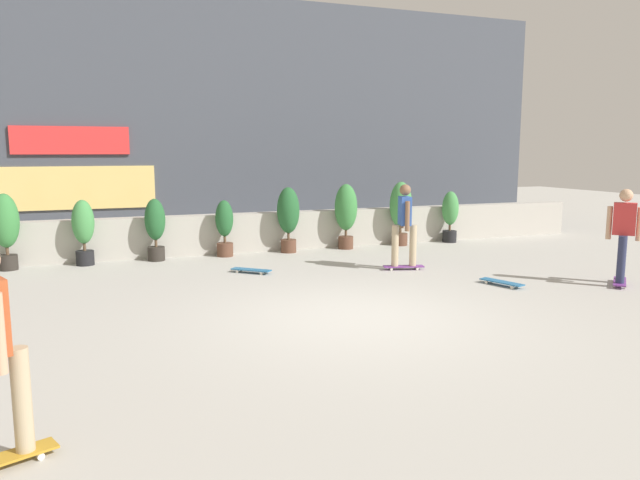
# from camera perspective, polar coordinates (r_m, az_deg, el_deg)

# --- Properties ---
(ground_plane) EXTENTS (48.00, 48.00, 0.00)m
(ground_plane) POSITION_cam_1_polar(r_m,az_deg,el_deg) (8.61, 3.57, -7.34)
(ground_plane) COLOR #B2AFA8
(planter_wall) EXTENTS (18.00, 0.40, 0.90)m
(planter_wall) POSITION_cam_1_polar(r_m,az_deg,el_deg) (14.09, -6.51, 0.74)
(planter_wall) COLOR #B2ADA3
(planter_wall) RESTS_ON ground
(building_backdrop) EXTENTS (20.00, 2.08, 6.50)m
(building_backdrop) POSITION_cam_1_polar(r_m,az_deg,el_deg) (17.89, -9.92, 11.31)
(building_backdrop) COLOR #424751
(building_backdrop) RESTS_ON ground
(potted_plant_0) EXTENTS (0.52, 0.52, 1.52)m
(potted_plant_0) POSITION_cam_1_polar(r_m,az_deg,el_deg) (13.27, -27.82, 1.22)
(potted_plant_0) COLOR #2D2823
(potted_plant_0) RESTS_ON ground
(potted_plant_1) EXTENTS (0.44, 0.44, 1.35)m
(potted_plant_1) POSITION_cam_1_polar(r_m,az_deg,el_deg) (13.18, -21.64, 1.04)
(potted_plant_1) COLOR black
(potted_plant_1) RESTS_ON ground
(potted_plant_2) EXTENTS (0.43, 0.43, 1.34)m
(potted_plant_2) POSITION_cam_1_polar(r_m,az_deg,el_deg) (13.24, -15.44, 1.29)
(potted_plant_2) COLOR #2D2823
(potted_plant_2) RESTS_ON ground
(potted_plant_3) EXTENTS (0.40, 0.40, 1.26)m
(potted_plant_3) POSITION_cam_1_polar(r_m,az_deg,el_deg) (13.46, -9.10, 1.35)
(potted_plant_3) COLOR brown
(potted_plant_3) RESTS_ON ground
(potted_plant_4) EXTENTS (0.52, 0.52, 1.51)m
(potted_plant_4) POSITION_cam_1_polar(r_m,az_deg,el_deg) (13.82, -3.05, 2.44)
(potted_plant_4) COLOR brown
(potted_plant_4) RESTS_ON ground
(potted_plant_5) EXTENTS (0.54, 0.54, 1.56)m
(potted_plant_5) POSITION_cam_1_polar(r_m,az_deg,el_deg) (14.32, 2.49, 2.78)
(potted_plant_5) COLOR brown
(potted_plant_5) RESTS_ON ground
(potted_plant_6) EXTENTS (0.55, 0.55, 1.58)m
(potted_plant_6) POSITION_cam_1_polar(r_m,az_deg,el_deg) (14.96, 7.71, 3.02)
(potted_plant_6) COLOR brown
(potted_plant_6) RESTS_ON ground
(potted_plant_7) EXTENTS (0.42, 0.42, 1.31)m
(potted_plant_7) POSITION_cam_1_polar(r_m,az_deg,el_deg) (15.72, 12.31, 2.45)
(potted_plant_7) COLOR black
(potted_plant_7) RESTS_ON ground
(skater_by_wall_left) EXTENTS (0.82, 0.54, 1.70)m
(skater_by_wall_left) POSITION_cam_1_polar(r_m,az_deg,el_deg) (11.87, 8.06, 1.64)
(skater_by_wall_left) COLOR #72338C
(skater_by_wall_left) RESTS_ON ground
(skater_mid_plaza) EXTENTS (0.73, 0.69, 1.70)m
(skater_mid_plaza) POSITION_cam_1_polar(r_m,az_deg,el_deg) (11.66, 26.97, 0.66)
(skater_mid_plaza) COLOR #72338C
(skater_mid_plaza) RESTS_ON ground
(skateboard_near_camera) EXTENTS (0.73, 0.68, 0.08)m
(skateboard_near_camera) POSITION_cam_1_polar(r_m,az_deg,el_deg) (11.64, -6.58, -2.85)
(skateboard_near_camera) COLOR #266699
(skateboard_near_camera) RESTS_ON ground
(skateboard_aside) EXTENTS (0.44, 0.82, 0.08)m
(skateboard_aside) POSITION_cam_1_polar(r_m,az_deg,el_deg) (10.98, 16.95, -3.87)
(skateboard_aside) COLOR #266699
(skateboard_aside) RESTS_ON ground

